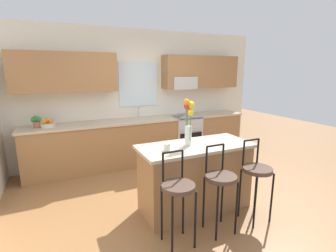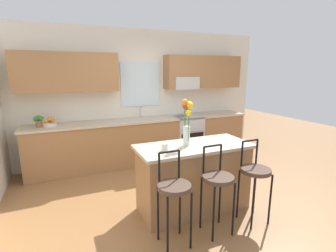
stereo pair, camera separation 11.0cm
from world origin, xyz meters
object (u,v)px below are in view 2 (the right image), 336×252
(oven_range, at_px, (186,136))
(bar_stool_middle, at_px, (218,182))
(mug_ceramic, at_px, (165,147))
(kitchen_island, at_px, (194,177))
(potted_plant_small, at_px, (39,121))
(fruit_bowl_oranges, at_px, (50,123))
(flower_vase, at_px, (187,119))
(bar_stool_near, at_px, (174,191))
(bar_stool_far, at_px, (255,174))

(oven_range, bearing_deg, bar_stool_middle, -109.81)
(bar_stool_middle, bearing_deg, mug_ceramic, 132.08)
(kitchen_island, bearing_deg, mug_ceramic, -172.76)
(kitchen_island, height_order, potted_plant_small, potted_plant_small)
(kitchen_island, height_order, fruit_bowl_oranges, fruit_bowl_oranges)
(mug_ceramic, height_order, potted_plant_small, potted_plant_small)
(flower_vase, bearing_deg, mug_ceramic, -166.54)
(oven_range, distance_m, bar_stool_near, 2.94)
(flower_vase, bearing_deg, fruit_bowl_oranges, 130.10)
(mug_ceramic, bearing_deg, bar_stool_far, -26.48)
(oven_range, relative_size, mug_ceramic, 10.22)
(kitchen_island, xyz_separation_m, potted_plant_small, (-1.95, 2.01, 0.57))
(bar_stool_middle, bearing_deg, bar_stool_far, 0.00)
(bar_stool_near, bearing_deg, kitchen_island, 45.27)
(kitchen_island, relative_size, potted_plant_small, 7.31)
(kitchen_island, bearing_deg, potted_plant_small, 134.12)
(bar_stool_near, relative_size, flower_vase, 1.70)
(flower_vase, bearing_deg, bar_stool_middle, -79.81)
(bar_stool_middle, bearing_deg, bar_stool_near, 180.00)
(oven_range, xyz_separation_m, bar_stool_middle, (-0.92, -2.55, 0.18))
(bar_stool_middle, height_order, flower_vase, flower_vase)
(bar_stool_middle, relative_size, potted_plant_small, 4.96)
(kitchen_island, bearing_deg, bar_stool_far, -45.27)
(bar_stool_near, xyz_separation_m, fruit_bowl_oranges, (-1.23, 2.57, 0.34))
(flower_vase, relative_size, potted_plant_small, 2.91)
(fruit_bowl_oranges, xyz_separation_m, potted_plant_small, (-0.17, -0.00, 0.06))
(oven_range, xyz_separation_m, bar_stool_near, (-1.47, -2.55, 0.18))
(oven_range, height_order, fruit_bowl_oranges, fruit_bowl_oranges)
(fruit_bowl_oranges, bearing_deg, oven_range, -0.59)
(oven_range, distance_m, kitchen_island, 2.19)
(mug_ceramic, xyz_separation_m, potted_plant_small, (-1.50, 2.07, 0.07))
(fruit_bowl_oranges, bearing_deg, bar_stool_far, -47.81)
(flower_vase, bearing_deg, oven_range, 62.53)
(bar_stool_near, bearing_deg, bar_stool_middle, 0.00)
(oven_range, bearing_deg, potted_plant_small, 179.50)
(oven_range, relative_size, bar_stool_far, 0.88)
(flower_vase, bearing_deg, bar_stool_far, -41.58)
(potted_plant_small, bearing_deg, kitchen_island, -45.88)
(bar_stool_near, distance_m, potted_plant_small, 2.96)
(bar_stool_middle, xyz_separation_m, bar_stool_far, (0.55, 0.00, 0.00))
(mug_ceramic, bearing_deg, oven_range, 56.27)
(bar_stool_middle, relative_size, mug_ceramic, 11.58)
(bar_stool_near, bearing_deg, flower_vase, 52.50)
(kitchen_island, bearing_deg, flower_vase, 166.29)
(bar_stool_middle, distance_m, flower_vase, 0.87)
(bar_stool_near, distance_m, mug_ceramic, 0.61)
(bar_stool_far, distance_m, mug_ceramic, 1.16)
(potted_plant_small, bearing_deg, bar_stool_near, -61.35)
(bar_stool_near, xyz_separation_m, bar_stool_far, (1.10, 0.00, 0.00))
(oven_range, xyz_separation_m, flower_vase, (-1.02, -1.96, 0.81))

